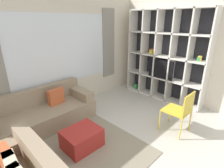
% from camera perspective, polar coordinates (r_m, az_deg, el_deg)
% --- Properties ---
extents(ground_plane, '(16.00, 16.00, 0.00)m').
position_cam_1_polar(ground_plane, '(3.08, 18.43, -24.36)').
color(ground_plane, beige).
extents(wall_back, '(5.93, 0.11, 2.70)m').
position_cam_1_polar(wall_back, '(4.35, -15.91, 9.55)').
color(wall_back, beige).
rests_on(wall_back, ground_plane).
extents(wall_right, '(0.07, 4.09, 2.70)m').
position_cam_1_polar(wall_right, '(5.08, 18.27, 10.69)').
color(wall_right, beige).
rests_on(wall_right, ground_plane).
extents(area_rug, '(2.75, 2.38, 0.01)m').
position_cam_1_polar(area_rug, '(3.22, -18.65, -21.99)').
color(area_rug, gray).
rests_on(area_rug, ground_plane).
extents(shelving_unit, '(0.37, 2.22, 2.38)m').
position_cam_1_polar(shelving_unit, '(4.95, 16.95, 8.49)').
color(shelving_unit, '#232328').
rests_on(shelving_unit, ground_plane).
extents(couch_main, '(2.15, 0.86, 0.76)m').
position_cam_1_polar(couch_main, '(3.95, -22.10, -9.05)').
color(couch_main, gray).
rests_on(couch_main, ground_plane).
extents(ottoman, '(0.62, 0.50, 0.34)m').
position_cam_1_polar(ottoman, '(3.22, -9.79, -17.16)').
color(ottoman, '#A82823').
rests_on(ottoman, ground_plane).
extents(folding_chair, '(0.44, 0.46, 0.86)m').
position_cam_1_polar(folding_chair, '(3.60, 21.63, -7.60)').
color(folding_chair, gold).
rests_on(folding_chair, ground_plane).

